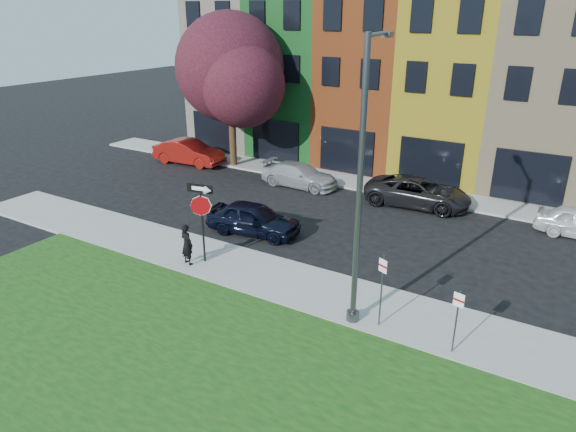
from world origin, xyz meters
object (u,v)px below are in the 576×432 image
Objects in this scene: stop_sign at (201,207)px; street_lamp at (361,188)px; sedan_near at (254,218)px; man at (187,244)px.

street_lamp reaches higher than stop_sign.
man is at bearing 167.28° from sedan_near.
stop_sign reaches higher than man.
stop_sign is 0.37× the size of street_lamp.
sedan_near is at bearing 79.22° from stop_sign.
man is 7.89m from street_lamp.
stop_sign is at bearing 173.47° from sedan_near.
stop_sign is 1.95× the size of man.
street_lamp is at bearing -168.74° from man.
stop_sign is 6.98m from street_lamp.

